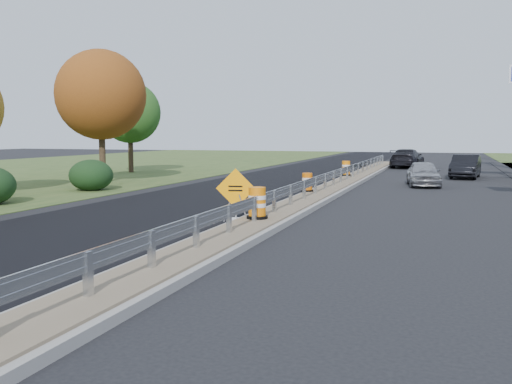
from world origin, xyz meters
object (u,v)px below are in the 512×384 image
(barrel_median_near, at_px, (257,204))
(barrel_median_mid, at_px, (307,183))
(caution_sign, at_px, (236,209))
(car_dark_far, at_px, (407,158))
(barrel_shoulder_far, at_px, (471,164))
(car_silver, at_px, (423,173))
(car_dark_mid, at_px, (466,166))
(barrel_median_far, at_px, (346,169))

(barrel_median_near, bearing_deg, barrel_median_mid, 93.16)
(caution_sign, bearing_deg, car_dark_far, 73.07)
(barrel_shoulder_far, relative_size, car_dark_far, 0.15)
(car_silver, distance_m, car_dark_mid, 6.84)
(barrel_median_mid, xyz_separation_m, car_silver, (4.59, 6.95, 0.05))
(caution_sign, bearing_deg, barrel_median_mid, 76.04)
(caution_sign, distance_m, barrel_median_mid, 7.94)
(barrel_median_far, height_order, barrel_shoulder_far, barrel_median_far)
(barrel_median_far, height_order, car_dark_mid, car_dark_mid)
(car_dark_mid, bearing_deg, barrel_median_mid, -110.23)
(car_silver, bearing_deg, barrel_median_near, -113.04)
(barrel_median_far, relative_size, barrel_shoulder_far, 1.14)
(barrel_median_far, xyz_separation_m, car_dark_far, (2.67, 13.44, 0.11))
(caution_sign, bearing_deg, barrel_median_far, 77.45)
(barrel_median_mid, relative_size, car_dark_mid, 0.18)
(barrel_median_mid, xyz_separation_m, barrel_median_far, (0.00, 10.01, 0.04))
(barrel_median_mid, bearing_deg, car_silver, 56.54)
(barrel_median_near, distance_m, car_silver, 15.77)
(caution_sign, height_order, car_dark_mid, caution_sign)
(car_dark_far, bearing_deg, barrel_shoulder_far, -175.01)
(caution_sign, relative_size, car_dark_mid, 0.38)
(barrel_median_near, distance_m, car_dark_mid, 22.60)
(car_silver, bearing_deg, barrel_shoulder_far, 71.96)
(car_silver, bearing_deg, car_dark_far, 88.80)
(caution_sign, distance_m, barrel_median_near, 0.91)
(caution_sign, height_order, barrel_median_mid, caution_sign)
(barrel_median_mid, relative_size, barrel_shoulder_far, 1.04)
(car_silver, bearing_deg, barrel_median_mid, -131.29)
(caution_sign, distance_m, barrel_median_far, 17.95)
(barrel_shoulder_far, bearing_deg, barrel_median_near, -102.63)
(caution_sign, height_order, barrel_median_near, caution_sign)
(barrel_median_far, distance_m, barrel_shoulder_far, 15.36)
(barrel_median_mid, xyz_separation_m, barrel_shoulder_far, (7.55, 23.38, -0.25))
(barrel_median_far, bearing_deg, car_dark_mid, 26.43)
(barrel_shoulder_far, relative_size, car_silver, 0.20)
(barrel_shoulder_far, height_order, car_dark_mid, car_dark_mid)
(barrel_median_mid, height_order, barrel_shoulder_far, barrel_median_mid)
(barrel_shoulder_far, xyz_separation_m, car_dark_mid, (-0.70, -9.97, 0.35))
(barrel_median_far, bearing_deg, car_silver, -33.67)
(barrel_median_near, distance_m, car_dark_far, 31.79)
(car_dark_far, bearing_deg, barrel_median_mid, 89.22)
(barrel_median_near, relative_size, barrel_median_mid, 1.15)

